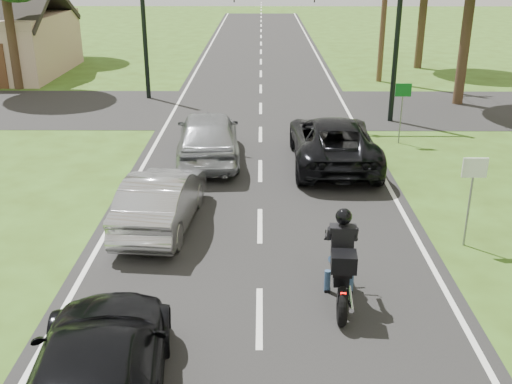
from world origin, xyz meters
TOP-DOWN VIEW (x-y plane):
  - ground at (0.00, 0.00)m, footprint 140.00×140.00m
  - road at (0.00, 10.00)m, footprint 8.00×100.00m
  - cross_road at (0.00, 16.00)m, footprint 60.00×7.00m
  - motorcycle_rider at (1.54, 0.55)m, footprint 0.64×2.26m
  - dark_suv at (2.28, 8.69)m, footprint 2.54×5.47m
  - silver_sedan at (-2.40, 3.99)m, footprint 1.81×4.31m
  - silver_suv at (-1.67, 9.02)m, footprint 2.30×4.98m
  - dark_car_behind at (-2.30, -2.53)m, footprint 2.46×5.02m
  - traffic_signal at (3.34, 14.00)m, footprint 6.38×0.44m
  - signal_pole_far at (-5.20, 18.00)m, footprint 0.20×0.20m
  - sign_white at (4.70, 2.98)m, footprint 0.55×0.07m
  - sign_green at (4.90, 10.98)m, footprint 0.55×0.07m

SIDE VIEW (x-z plane):
  - ground at x=0.00m, z-range 0.00..0.00m
  - cross_road at x=0.00m, z-range 0.00..0.01m
  - road at x=0.00m, z-range 0.00..0.01m
  - silver_sedan at x=-2.40m, z-range 0.01..1.40m
  - dark_car_behind at x=-2.30m, z-range 0.01..1.42m
  - motorcycle_rider at x=1.54m, z-range -0.21..1.74m
  - dark_suv at x=2.28m, z-range 0.01..1.53m
  - silver_suv at x=-1.67m, z-range 0.01..1.66m
  - sign_white at x=4.70m, z-range 0.54..2.66m
  - sign_green at x=4.90m, z-range 0.54..2.66m
  - signal_pole_far at x=-5.20m, z-range 0.00..6.00m
  - traffic_signal at x=3.34m, z-range 1.14..7.14m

